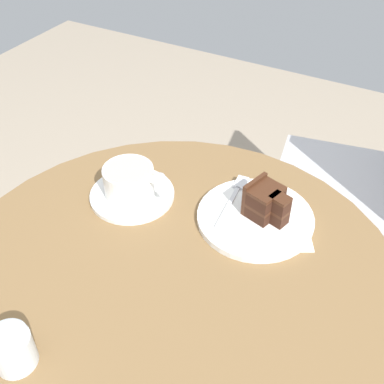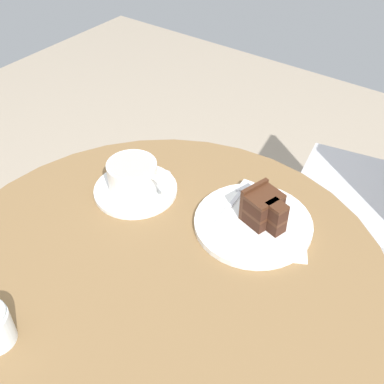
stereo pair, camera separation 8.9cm
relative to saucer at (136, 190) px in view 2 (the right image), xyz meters
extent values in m
cylinder|color=brown|center=(0.17, -0.14, -0.02)|extent=(0.79, 0.79, 0.03)
cylinder|color=silver|center=(0.17, -0.14, -0.37)|extent=(0.07, 0.07, 0.65)
cylinder|color=white|center=(0.00, 0.00, 0.00)|extent=(0.16, 0.16, 0.01)
cylinder|color=white|center=(0.00, 0.00, 0.03)|extent=(0.10, 0.10, 0.06)
cylinder|color=beige|center=(0.00, 0.00, 0.06)|extent=(0.09, 0.09, 0.00)
torus|color=white|center=(0.05, 0.00, 0.03)|extent=(0.05, 0.01, 0.05)
cube|color=silver|center=(-0.03, 0.05, 0.01)|extent=(0.08, 0.04, 0.00)
ellipsoid|color=silver|center=(0.02, 0.07, 0.01)|extent=(0.02, 0.02, 0.00)
cylinder|color=white|center=(0.24, 0.05, 0.00)|extent=(0.22, 0.22, 0.01)
cube|color=#381E14|center=(0.25, 0.07, 0.02)|extent=(0.07, 0.07, 0.02)
cube|color=#381E14|center=(0.28, 0.06, 0.02)|extent=(0.04, 0.04, 0.02)
cube|color=#422314|center=(0.25, 0.07, 0.03)|extent=(0.07, 0.07, 0.01)
cube|color=#422314|center=(0.28, 0.06, 0.03)|extent=(0.04, 0.04, 0.01)
cube|color=#381E14|center=(0.25, 0.07, 0.05)|extent=(0.07, 0.07, 0.02)
cube|color=#381E14|center=(0.28, 0.06, 0.05)|extent=(0.04, 0.04, 0.02)
cube|color=#422314|center=(0.25, 0.07, 0.06)|extent=(0.07, 0.07, 0.01)
cube|color=#422314|center=(0.28, 0.06, 0.06)|extent=(0.04, 0.04, 0.01)
cube|color=#422314|center=(0.22, 0.07, 0.04)|extent=(0.02, 0.06, 0.07)
cube|color=silver|center=(0.18, 0.05, 0.01)|extent=(0.02, 0.12, 0.00)
cube|color=silver|center=(0.18, 0.13, 0.01)|extent=(0.03, 0.04, 0.00)
cube|color=silver|center=(0.27, 0.05, 0.00)|extent=(0.17, 0.17, 0.00)
cube|color=silver|center=(0.26, 0.05, 0.00)|extent=(0.16, 0.16, 0.00)
cylinder|color=#BCBCC1|center=(0.12, 0.72, -0.50)|extent=(0.02, 0.02, 0.43)
cylinder|color=#BCBCC1|center=(0.18, 0.40, -0.50)|extent=(0.02, 0.02, 0.43)
cube|color=#BCBCC1|center=(0.31, 0.59, -0.28)|extent=(0.44, 0.44, 0.02)
camera|label=1|loc=(0.44, -0.57, 0.61)|focal=45.00mm
camera|label=2|loc=(0.52, -0.52, 0.61)|focal=45.00mm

